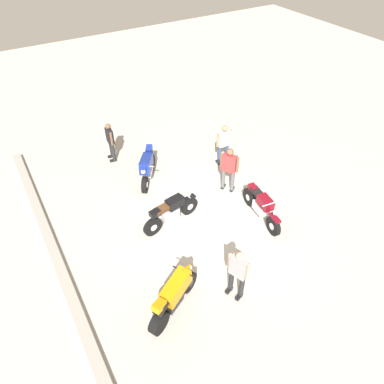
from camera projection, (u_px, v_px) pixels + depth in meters
The scene contains 10 objects.
ground_plane at pixel (208, 223), 11.40m from camera, with size 40.00×40.00×0.00m, color #B7B2A8.
curb_edge at pixel (66, 285), 9.57m from camera, with size 14.00×0.30×0.15m, color #9C978F.
motorcycle_blue_sportbike at pixel (147, 167), 12.70m from camera, with size 1.71×1.27×1.14m.
motorcycle_maroon_cruiser at pixel (261, 206), 11.26m from camera, with size 2.09×0.73×1.09m.
motorcycle_black_cruiser at pixel (171, 212), 11.07m from camera, with size 0.70×2.08×1.09m.
motorcycle_orange_sportbike at pixel (174, 294), 8.75m from camera, with size 1.09×1.82×1.14m.
person_in_black_shirt at pixel (110, 140), 13.49m from camera, with size 0.63×0.34×1.59m.
person_in_white_shirt at pixel (224, 142), 13.25m from camera, with size 0.32×0.65×1.67m.
person_in_gray_shirt at pixel (238, 272), 8.86m from camera, with size 0.63×0.43×1.64m.
person_in_red_shirt at pixel (229, 167), 11.99m from camera, with size 0.61×0.51×1.75m.
Camera 1 is at (-6.50, 4.52, 8.28)m, focal length 33.01 mm.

